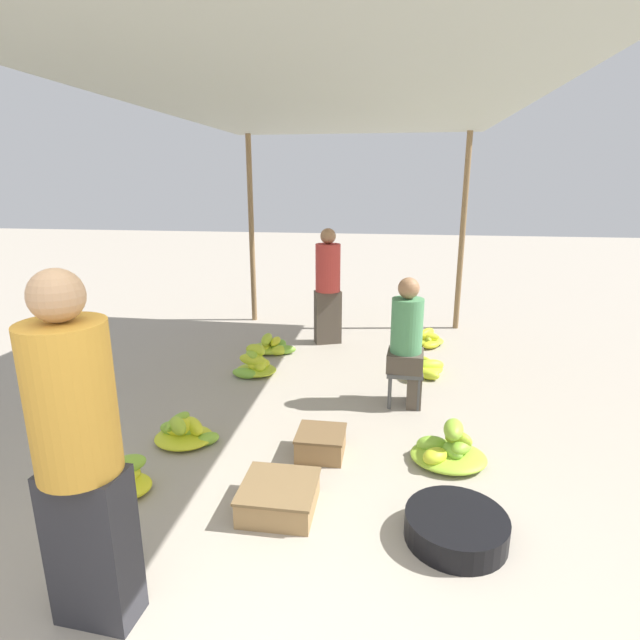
% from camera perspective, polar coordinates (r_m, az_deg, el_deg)
% --- Properties ---
extents(canopy_post_back_left, '(0.08, 0.08, 2.77)m').
position_cam_1_polar(canopy_post_back_left, '(7.71, -7.84, 10.02)').
color(canopy_post_back_left, olive).
rests_on(canopy_post_back_left, ground).
extents(canopy_post_back_right, '(0.08, 0.08, 2.77)m').
position_cam_1_polar(canopy_post_back_right, '(7.46, 15.96, 9.40)').
color(canopy_post_back_right, olive).
rests_on(canopy_post_back_right, ground).
extents(canopy_tarp, '(3.50, 6.35, 0.04)m').
position_cam_1_polar(canopy_tarp, '(4.49, 0.73, 24.30)').
color(canopy_tarp, '#9EA399').
rests_on(canopy_tarp, canopy_post_front_left).
extents(vendor_foreground, '(0.41, 0.40, 1.77)m').
position_cam_1_polar(vendor_foreground, '(2.60, -25.83, -13.48)').
color(vendor_foreground, '#2D2D33').
rests_on(vendor_foreground, ground).
extents(stool, '(0.34, 0.34, 0.36)m').
position_cam_1_polar(stool, '(4.93, 9.63, -6.30)').
color(stool, '#4C4C4C').
rests_on(stool, ground).
extents(vendor_seated, '(0.36, 0.36, 1.26)m').
position_cam_1_polar(vendor_seated, '(4.81, 10.02, -2.39)').
color(vendor_seated, '#4C4238').
rests_on(vendor_seated, ground).
extents(basin_black, '(0.62, 0.62, 0.17)m').
position_cam_1_polar(basin_black, '(3.38, 15.28, -21.87)').
color(basin_black, black).
rests_on(basin_black, ground).
extents(banana_pile_left_0, '(0.57, 0.43, 0.26)m').
position_cam_1_polar(banana_pile_left_0, '(4.40, -15.24, -12.24)').
color(banana_pile_left_0, yellow).
rests_on(banana_pile_left_0, ground).
extents(banana_pile_left_1, '(0.44, 0.44, 0.25)m').
position_cam_1_polar(banana_pile_left_1, '(3.91, -21.84, -16.78)').
color(banana_pile_left_1, yellow).
rests_on(banana_pile_left_1, ground).
extents(banana_pile_left_2, '(0.62, 0.48, 0.26)m').
position_cam_1_polar(banana_pile_left_2, '(6.41, -5.46, -3.04)').
color(banana_pile_left_2, '#96C031').
rests_on(banana_pile_left_2, ground).
extents(banana_pile_left_3, '(0.49, 0.44, 0.36)m').
position_cam_1_polar(banana_pile_left_3, '(5.68, -7.43, -5.07)').
color(banana_pile_left_3, '#C2D229').
rests_on(banana_pile_left_3, ground).
extents(banana_pile_right_0, '(0.62, 0.65, 0.17)m').
position_cam_1_polar(banana_pile_right_0, '(5.83, 11.29, -5.33)').
color(banana_pile_right_0, '#A1C52F').
rests_on(banana_pile_right_0, ground).
extents(banana_pile_right_1, '(0.58, 0.51, 0.34)m').
position_cam_1_polar(banana_pile_right_1, '(4.11, 14.41, -14.25)').
color(banana_pile_right_1, '#A9C82E').
rests_on(banana_pile_right_1, ground).
extents(banana_pile_right_2, '(0.48, 0.61, 0.22)m').
position_cam_1_polar(banana_pile_right_2, '(6.83, 12.06, -2.09)').
color(banana_pile_right_2, yellow).
rests_on(banana_pile_right_2, ground).
extents(crate_near, '(0.38, 0.38, 0.20)m').
position_cam_1_polar(crate_near, '(4.09, 0.10, -13.88)').
color(crate_near, olive).
rests_on(crate_near, ground).
extents(crate_mid, '(0.49, 0.49, 0.19)m').
position_cam_1_polar(crate_mid, '(3.51, -4.72, -19.50)').
color(crate_mid, '#9E7A4C').
rests_on(crate_mid, ground).
extents(shopper_walking_mid, '(0.42, 0.42, 1.54)m').
position_cam_1_polar(shopper_walking_mid, '(6.58, 0.91, 4.04)').
color(shopper_walking_mid, '#4C4238').
rests_on(shopper_walking_mid, ground).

